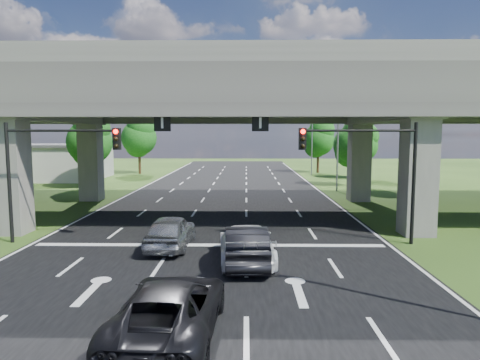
{
  "coord_description": "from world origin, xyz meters",
  "views": [
    {
      "loc": [
        1.79,
        -16.91,
        5.41
      ],
      "look_at": [
        1.44,
        7.11,
        2.85
      ],
      "focal_mm": 32.0,
      "sensor_mm": 36.0,
      "label": 1
    }
  ],
  "objects_px": {
    "car_dark": "(246,245)",
    "car_white": "(246,243)",
    "car_silver": "(171,231)",
    "car_trailing": "(170,309)",
    "signal_right": "(370,160)",
    "streetlight_far": "(334,130)",
    "signal_left": "(51,160)",
    "streetlight_beyond": "(309,131)"
  },
  "relations": [
    {
      "from": "car_dark",
      "to": "car_white",
      "type": "relative_size",
      "value": 0.89
    },
    {
      "from": "car_silver",
      "to": "car_trailing",
      "type": "relative_size",
      "value": 0.85
    },
    {
      "from": "car_dark",
      "to": "car_white",
      "type": "height_order",
      "value": "car_dark"
    },
    {
      "from": "signal_right",
      "to": "car_dark",
      "type": "xyz_separation_m",
      "value": [
        -6.02,
        -3.5,
        -3.36
      ]
    },
    {
      "from": "signal_right",
      "to": "streetlight_far",
      "type": "distance_m",
      "value": 20.25
    },
    {
      "from": "signal_right",
      "to": "streetlight_far",
      "type": "xyz_separation_m",
      "value": [
        2.27,
        20.06,
        1.66
      ]
    },
    {
      "from": "car_silver",
      "to": "car_white",
      "type": "relative_size",
      "value": 0.85
    },
    {
      "from": "car_dark",
      "to": "signal_right",
      "type": "bearing_deg",
      "value": -151.88
    },
    {
      "from": "streetlight_far",
      "to": "car_trailing",
      "type": "height_order",
      "value": "streetlight_far"
    },
    {
      "from": "signal_right",
      "to": "signal_left",
      "type": "bearing_deg",
      "value": 180.0
    },
    {
      "from": "car_white",
      "to": "signal_left",
      "type": "bearing_deg",
      "value": -21.73
    },
    {
      "from": "signal_right",
      "to": "car_dark",
      "type": "height_order",
      "value": "signal_right"
    },
    {
      "from": "car_silver",
      "to": "car_dark",
      "type": "distance_m",
      "value": 4.42
    },
    {
      "from": "car_white",
      "to": "signal_right",
      "type": "bearing_deg",
      "value": -156.03
    },
    {
      "from": "streetlight_far",
      "to": "car_white",
      "type": "bearing_deg",
      "value": -109.68
    },
    {
      "from": "car_white",
      "to": "car_trailing",
      "type": "distance_m",
      "value": 7.1
    },
    {
      "from": "signal_right",
      "to": "streetlight_beyond",
      "type": "relative_size",
      "value": 0.6
    },
    {
      "from": "signal_right",
      "to": "car_white",
      "type": "relative_size",
      "value": 1.1
    },
    {
      "from": "car_silver",
      "to": "car_trailing",
      "type": "height_order",
      "value": "car_silver"
    },
    {
      "from": "signal_left",
      "to": "car_white",
      "type": "xyz_separation_m",
      "value": [
        9.62,
        -3.15,
        -3.37
      ]
    },
    {
      "from": "signal_right",
      "to": "car_dark",
      "type": "relative_size",
      "value": 1.23
    },
    {
      "from": "streetlight_far",
      "to": "car_dark",
      "type": "bearing_deg",
      "value": -109.4
    },
    {
      "from": "car_dark",
      "to": "car_white",
      "type": "distance_m",
      "value": 0.35
    },
    {
      "from": "signal_right",
      "to": "car_dark",
      "type": "distance_m",
      "value": 7.73
    },
    {
      "from": "signal_right",
      "to": "car_white",
      "type": "height_order",
      "value": "signal_right"
    },
    {
      "from": "car_silver",
      "to": "car_trailing",
      "type": "distance_m",
      "value": 9.14
    },
    {
      "from": "signal_left",
      "to": "car_white",
      "type": "height_order",
      "value": "signal_left"
    },
    {
      "from": "streetlight_beyond",
      "to": "car_dark",
      "type": "relative_size",
      "value": 2.06
    },
    {
      "from": "streetlight_beyond",
      "to": "car_dark",
      "type": "bearing_deg",
      "value": -101.85
    },
    {
      "from": "signal_left",
      "to": "car_silver",
      "type": "relative_size",
      "value": 1.29
    },
    {
      "from": "streetlight_far",
      "to": "car_silver",
      "type": "height_order",
      "value": "streetlight_far"
    },
    {
      "from": "streetlight_far",
      "to": "streetlight_beyond",
      "type": "distance_m",
      "value": 16.0
    },
    {
      "from": "signal_right",
      "to": "streetlight_beyond",
      "type": "distance_m",
      "value": 36.17
    },
    {
      "from": "signal_left",
      "to": "car_dark",
      "type": "distance_m",
      "value": 10.78
    },
    {
      "from": "signal_left",
      "to": "streetlight_far",
      "type": "xyz_separation_m",
      "value": [
        17.92,
        20.06,
        1.66
      ]
    },
    {
      "from": "signal_right",
      "to": "car_silver",
      "type": "distance_m",
      "value": 10.24
    },
    {
      "from": "signal_right",
      "to": "car_white",
      "type": "bearing_deg",
      "value": -152.42
    },
    {
      "from": "streetlight_beyond",
      "to": "car_trailing",
      "type": "distance_m",
      "value": 47.42
    },
    {
      "from": "streetlight_far",
      "to": "signal_left",
      "type": "bearing_deg",
      "value": -131.78
    },
    {
      "from": "car_silver",
      "to": "car_dark",
      "type": "bearing_deg",
      "value": 146.63
    },
    {
      "from": "car_silver",
      "to": "car_trailing",
      "type": "xyz_separation_m",
      "value": [
        1.57,
        -9.01,
        -0.03
      ]
    },
    {
      "from": "streetlight_far",
      "to": "car_white",
      "type": "height_order",
      "value": "streetlight_far"
    }
  ]
}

